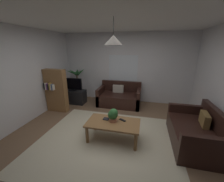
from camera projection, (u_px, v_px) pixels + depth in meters
floor at (109, 136)px, 3.34m from camera, size 4.82×4.93×0.02m
rug at (107, 141)px, 3.15m from camera, size 3.13×2.71×0.01m
wall_back at (126, 68)px, 5.26m from camera, size 4.94×0.06×2.58m
wall_left at (16, 79)px, 3.50m from camera, size 0.06×4.93×2.58m
ceiling at (108, 17)px, 2.55m from camera, size 4.82×4.93×0.02m
window_pane at (123, 71)px, 5.28m from camera, size 1.10×0.01×1.20m
couch_under_window at (119, 98)px, 5.09m from camera, size 1.52×0.89×0.82m
couch_right_side at (195, 133)px, 2.99m from camera, size 0.89×1.49×0.82m
coffee_table at (113, 125)px, 3.11m from camera, size 1.19×0.64×0.44m
book_on_table_0 at (106, 119)px, 3.22m from camera, size 0.15×0.14×0.02m
remote_on_table_0 at (123, 120)px, 3.16m from camera, size 0.16×0.12×0.02m
potted_plant_on_table at (113, 115)px, 3.09m from camera, size 0.23×0.22×0.30m
tv_stand at (74, 97)px, 5.27m from camera, size 0.90×0.44×0.50m
tv at (72, 84)px, 5.10m from camera, size 0.76×0.16×0.48m
potted_palm_corner at (78, 84)px, 5.59m from camera, size 0.78×0.87×1.32m
bookshelf_corner at (56, 90)px, 4.48m from camera, size 0.70×0.31×1.40m
pendant_lamp at (113, 40)px, 2.56m from camera, size 0.36×0.36×0.49m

